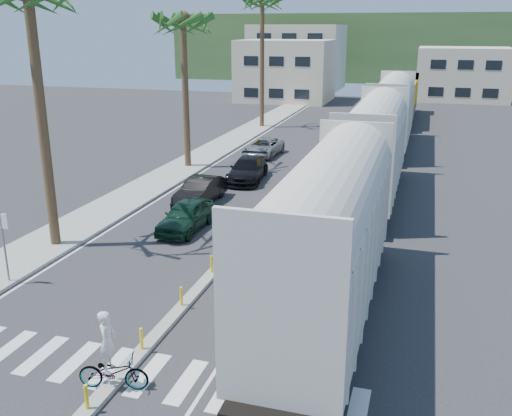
{
  "coord_description": "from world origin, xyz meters",
  "views": [
    {
      "loc": [
        7.75,
        -14.71,
        9.55
      ],
      "look_at": [
        0.93,
        8.1,
        2.0
      ],
      "focal_mm": 40.0,
      "sensor_mm": 36.0,
      "label": 1
    }
  ],
  "objects_px": {
    "street_sign": "(3,236)",
    "car_second": "(200,191)",
    "car_lead": "(186,216)",
    "cyclist": "(112,364)"
  },
  "relations": [
    {
      "from": "street_sign",
      "to": "car_lead",
      "type": "height_order",
      "value": "street_sign"
    },
    {
      "from": "street_sign",
      "to": "car_second",
      "type": "relative_size",
      "value": 0.66
    },
    {
      "from": "car_lead",
      "to": "car_second",
      "type": "height_order",
      "value": "same"
    },
    {
      "from": "street_sign",
      "to": "car_second",
      "type": "height_order",
      "value": "street_sign"
    },
    {
      "from": "car_second",
      "to": "cyclist",
      "type": "distance_m",
      "value": 17.51
    },
    {
      "from": "car_lead",
      "to": "cyclist",
      "type": "relative_size",
      "value": 1.84
    },
    {
      "from": "street_sign",
      "to": "car_second",
      "type": "xyz_separation_m",
      "value": [
        3.13,
        12.15,
        -1.24
      ]
    },
    {
      "from": "car_second",
      "to": "cyclist",
      "type": "relative_size",
      "value": 1.93
    },
    {
      "from": "street_sign",
      "to": "cyclist",
      "type": "distance_m",
      "value": 8.9
    },
    {
      "from": "car_lead",
      "to": "cyclist",
      "type": "xyz_separation_m",
      "value": [
        3.23,
        -12.57,
        0.01
      ]
    }
  ]
}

